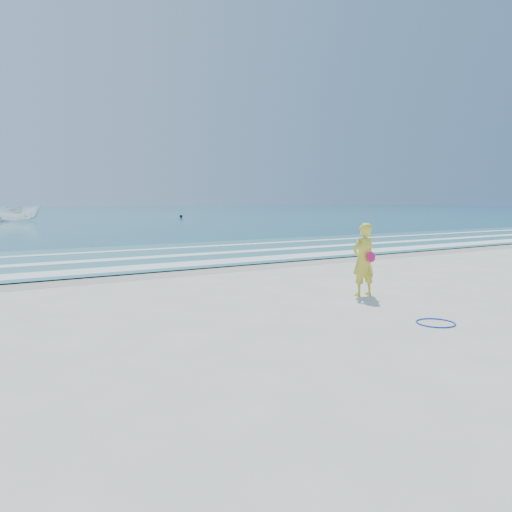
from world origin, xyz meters
TOP-DOWN VIEW (x-y plane):
  - ground at (0.00, 0.00)m, footprint 400.00×400.00m
  - wet_sand at (0.00, 9.00)m, footprint 400.00×2.40m
  - shallow at (0.00, 14.00)m, footprint 400.00×10.00m
  - foam_near at (0.00, 10.30)m, footprint 400.00×1.40m
  - foam_mid at (0.00, 13.20)m, footprint 400.00×0.90m
  - foam_far at (0.00, 16.50)m, footprint 400.00×0.60m
  - hoop at (1.54, -0.53)m, footprint 0.80×0.80m
  - boat at (0.32, 55.69)m, footprint 5.01×2.35m
  - buoy at (20.91, 57.15)m, footprint 0.43×0.43m
  - woman at (2.39, 2.41)m, footprint 0.70×0.48m

SIDE VIEW (x-z plane):
  - ground at x=0.00m, z-range 0.00..0.00m
  - wet_sand at x=0.00m, z-range 0.00..0.00m
  - hoop at x=1.54m, z-range 0.00..0.03m
  - shallow at x=0.00m, z-range 0.04..0.05m
  - foam_near at x=0.00m, z-range 0.05..0.06m
  - foam_mid at x=0.00m, z-range 0.05..0.06m
  - foam_far at x=0.00m, z-range 0.05..0.06m
  - buoy at x=20.91m, z-range 0.04..0.47m
  - woman at x=2.39m, z-range 0.00..1.86m
  - boat at x=0.32m, z-range 0.04..1.91m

